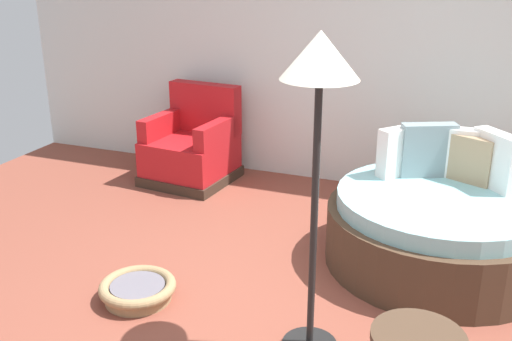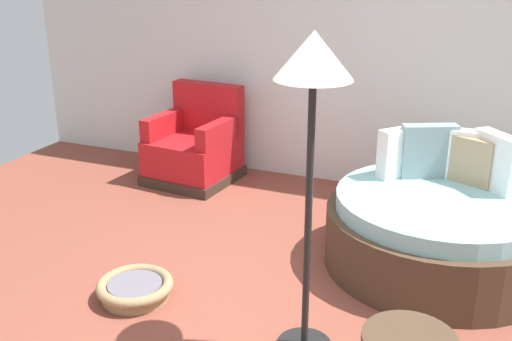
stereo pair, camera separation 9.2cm
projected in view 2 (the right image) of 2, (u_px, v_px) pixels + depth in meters
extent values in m
cube|color=brown|center=(303.00, 331.00, 3.61)|extent=(8.00, 8.00, 0.02)
cube|color=silver|center=(398.00, 38.00, 5.36)|extent=(8.00, 0.12, 2.88)
cylinder|color=#473323|center=(437.00, 238.00, 4.30)|extent=(1.63, 1.63, 0.43)
cylinder|color=#8CC6CC|center=(441.00, 203.00, 4.20)|extent=(1.50, 1.50, 0.12)
cube|color=white|center=(497.00, 162.00, 4.24)|extent=(0.36, 0.39, 0.41)
cube|color=tan|center=(471.00, 160.00, 4.36)|extent=(0.37, 0.25, 0.35)
cube|color=white|center=(451.00, 153.00, 4.46)|extent=(0.38, 0.12, 0.38)
cube|color=gray|center=(428.00, 151.00, 4.47)|extent=(0.42, 0.28, 0.41)
cube|color=white|center=(401.00, 152.00, 4.50)|extent=(0.33, 0.37, 0.38)
cube|color=#38281E|center=(194.00, 175.00, 5.99)|extent=(0.87, 0.87, 0.10)
cube|color=red|center=(193.00, 155.00, 5.91)|extent=(0.83, 0.83, 0.34)
cube|color=red|center=(208.00, 107.00, 6.02)|extent=(0.77, 0.23, 0.50)
cube|color=red|center=(165.00, 124.00, 5.96)|extent=(0.18, 0.69, 0.22)
cube|color=red|center=(219.00, 132.00, 5.67)|extent=(0.18, 0.69, 0.22)
cylinder|color=#9E7F56|center=(136.00, 294.00, 3.93)|extent=(0.44, 0.44, 0.06)
torus|color=#9E7F56|center=(135.00, 285.00, 3.91)|extent=(0.51, 0.51, 0.07)
cylinder|color=slate|center=(135.00, 287.00, 3.92)|extent=(0.36, 0.36, 0.05)
cylinder|color=#473323|center=(410.00, 341.00, 2.69)|extent=(0.44, 0.44, 0.04)
cylinder|color=black|center=(308.00, 223.00, 3.17)|extent=(0.04, 0.04, 1.55)
cone|color=silver|center=(314.00, 55.00, 2.86)|extent=(0.40, 0.40, 0.24)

